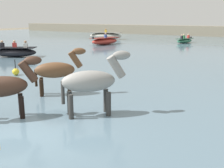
{
  "coord_description": "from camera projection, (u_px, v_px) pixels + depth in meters",
  "views": [
    {
      "loc": [
        5.12,
        -3.78,
        3.02
      ],
      "look_at": [
        0.46,
        3.91,
        0.83
      ],
      "focal_mm": 44.1,
      "sensor_mm": 36.0,
      "label": 1
    }
  ],
  "objects": [
    {
      "name": "ground_plane",
      "position": [
        9.0,
        150.0,
        6.44
      ],
      "size": [
        120.0,
        120.0,
        0.0
      ],
      "primitive_type": "plane",
      "color": "#756B56"
    },
    {
      "name": "water_surface",
      "position": [
        163.0,
        72.0,
        14.71
      ],
      "size": [
        90.0,
        90.0,
        0.33
      ],
      "primitive_type": "cube",
      "color": "slate",
      "rests_on": "ground"
    },
    {
      "name": "horse_lead_grey",
      "position": [
        92.0,
        83.0,
        7.57
      ],
      "size": [
        1.63,
        1.62,
        2.13
      ],
      "color": "gray",
      "rests_on": "ground"
    },
    {
      "name": "horse_trailing_bay",
      "position": [
        57.0,
        71.0,
        9.66
      ],
      "size": [
        1.55,
        1.47,
        1.98
      ],
      "color": "brown",
      "rests_on": "ground"
    },
    {
      "name": "horse_flank_dark_bay",
      "position": [
        4.0,
        88.0,
        7.31
      ],
      "size": [
        1.35,
        1.67,
        2.0
      ],
      "color": "#382319",
      "rests_on": "ground"
    },
    {
      "name": "boat_near_starboard",
      "position": [
        184.0,
        40.0,
        29.36
      ],
      "size": [
        1.5,
        2.56,
        0.96
      ],
      "color": "#337556",
      "rests_on": "water_surface"
    },
    {
      "name": "boat_far_offshore",
      "position": [
        105.0,
        41.0,
        27.71
      ],
      "size": [
        1.93,
        3.49,
        1.17
      ],
      "color": "#BC382D",
      "rests_on": "water_surface"
    },
    {
      "name": "boat_mid_outer",
      "position": [
        14.0,
        52.0,
        19.1
      ],
      "size": [
        3.17,
        2.51,
        1.14
      ],
      "color": "black",
      "rests_on": "water_surface"
    },
    {
      "name": "boat_distant_west",
      "position": [
        105.0,
        36.0,
        34.37
      ],
      "size": [
        4.33,
        2.5,
        1.34
      ],
      "color": "#B2AD9E",
      "rests_on": "water_surface"
    },
    {
      "name": "channel_buoy",
      "position": [
        16.0,
        72.0,
        13.07
      ],
      "size": [
        0.33,
        0.33,
        0.75
      ],
      "color": "yellow",
      "rests_on": "water_surface"
    }
  ]
}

